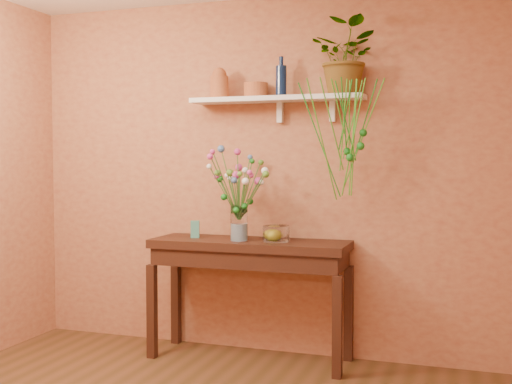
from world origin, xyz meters
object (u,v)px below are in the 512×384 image
(glass_bowl, at_px, (276,234))
(terracotta_jug, at_px, (219,84))
(blue_bottle, at_px, (281,80))
(glass_vase, at_px, (239,226))
(spider_plant, at_px, (347,58))
(bouquet, at_px, (239,180))
(sideboard, at_px, (250,257))

(glass_bowl, bearing_deg, terracotta_jug, 166.01)
(blue_bottle, height_order, glass_bowl, blue_bottle)
(blue_bottle, height_order, glass_vase, blue_bottle)
(glass_vase, bearing_deg, spider_plant, 14.24)
(glass_vase, relative_size, bouquet, 0.48)
(sideboard, relative_size, terracotta_jug, 6.37)
(sideboard, bearing_deg, glass_bowl, -5.00)
(blue_bottle, bearing_deg, glass_bowl, -87.23)
(sideboard, distance_m, glass_bowl, 0.28)
(blue_bottle, height_order, spider_plant, spider_plant)
(glass_vase, bearing_deg, sideboard, 43.28)
(blue_bottle, xyz_separation_m, glass_vase, (-0.26, -0.18, -1.06))
(spider_plant, bearing_deg, glass_bowl, -162.49)
(terracotta_jug, xyz_separation_m, glass_vase, (0.22, -0.16, -1.05))
(bouquet, bearing_deg, sideboard, 39.39)
(terracotta_jug, bearing_deg, sideboard, -20.36)
(sideboard, xyz_separation_m, glass_vase, (-0.06, -0.06, 0.24))
(glass_vase, bearing_deg, bouquet, 150.74)
(sideboard, bearing_deg, bouquet, -140.61)
(sideboard, bearing_deg, blue_bottle, 32.22)
(sideboard, xyz_separation_m, glass_bowl, (0.21, -0.02, 0.18))
(terracotta_jug, height_order, bouquet, terracotta_jug)
(terracotta_jug, distance_m, glass_bowl, 1.22)
(terracotta_jug, distance_m, bouquet, 0.76)
(sideboard, xyz_separation_m, bouquet, (-0.07, -0.05, 0.57))
(terracotta_jug, relative_size, bouquet, 0.42)
(terracotta_jug, distance_m, glass_vase, 1.09)
(glass_vase, relative_size, glass_bowl, 1.35)
(spider_plant, xyz_separation_m, glass_vase, (-0.75, -0.19, -1.20))
(sideboard, distance_m, glass_vase, 0.25)
(bouquet, distance_m, glass_bowl, 0.48)
(bouquet, bearing_deg, blue_bottle, 34.11)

